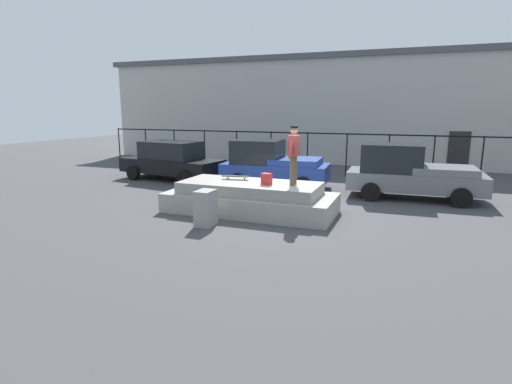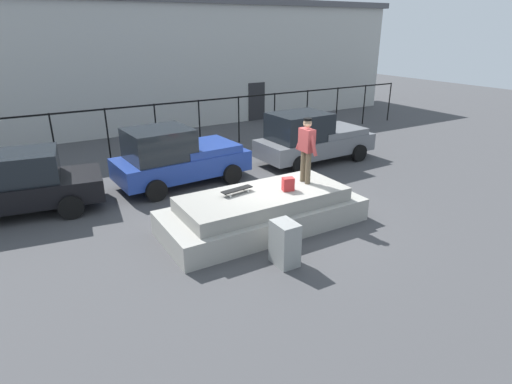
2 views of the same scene
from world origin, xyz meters
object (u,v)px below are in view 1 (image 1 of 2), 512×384
backpack (267,179)px  car_black_sedan_near (172,160)px  car_grey_pickup_far (409,172)px  utility_box (206,208)px  skateboarder (294,151)px  car_blue_pickup_mid (271,164)px  skateboard (236,176)px

backpack → car_black_sedan_near: car_black_sedan_near is taller
car_grey_pickup_far → utility_box: 7.53m
backpack → car_grey_pickup_far: size_ratio=0.07×
skateboarder → car_grey_pickup_far: (3.13, 3.74, -0.98)m
utility_box → car_blue_pickup_mid: bearing=91.7°
skateboard → backpack: bearing=-21.4°
skateboarder → car_black_sedan_near: (-6.74, 4.04, -1.05)m
car_blue_pickup_mid → utility_box: bearing=-88.6°
car_blue_pickup_mid → utility_box: 5.86m
skateboard → car_black_sedan_near: 6.15m
skateboard → skateboarder: bearing=-6.1°
skateboarder → car_grey_pickup_far: size_ratio=0.37×
skateboarder → car_blue_pickup_mid: size_ratio=0.40×
skateboarder → utility_box: (-1.90, -1.85, -1.42)m
backpack → car_black_sedan_near: bearing=159.3°
skateboard → car_black_sedan_near: bearing=141.4°
car_blue_pickup_mid → backpack: bearing=-72.8°
skateboarder → backpack: 1.13m
skateboard → utility_box: skateboard is taller
car_black_sedan_near → car_grey_pickup_far: 9.87m
car_black_sedan_near → car_blue_pickup_mid: (4.69, -0.05, 0.06)m
car_blue_pickup_mid → car_grey_pickup_far: car_grey_pickup_far is taller
car_black_sedan_near → car_blue_pickup_mid: car_blue_pickup_mid is taller
skateboard → car_grey_pickup_far: size_ratio=0.19×
car_black_sedan_near → backpack: bearing=-35.6°
skateboarder → backpack: skateboarder is taller
car_black_sedan_near → car_grey_pickup_far: (9.87, -0.30, 0.06)m
skateboard → car_grey_pickup_far: 6.17m
skateboard → utility_box: bearing=-89.2°
skateboard → car_grey_pickup_far: (5.06, 3.53, -0.10)m
car_black_sedan_near → car_blue_pickup_mid: bearing=-0.6°
backpack → car_blue_pickup_mid: 4.46m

